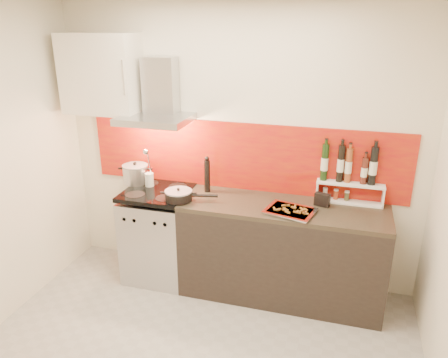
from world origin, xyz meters
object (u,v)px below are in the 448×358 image
(range_stove, at_px, (159,235))
(pepper_mill, at_px, (207,175))
(counter, at_px, (282,251))
(baking_tray, at_px, (290,211))
(stock_pot, at_px, (136,174))
(saute_pan, at_px, (179,195))

(range_stove, bearing_deg, pepper_mill, 16.35)
(counter, xyz_separation_m, baking_tray, (0.07, -0.12, 0.47))
(stock_pot, distance_m, saute_pan, 0.63)
(baking_tray, bearing_deg, saute_pan, -178.45)
(saute_pan, height_order, pepper_mill, pepper_mill)
(counter, distance_m, stock_pot, 1.58)
(pepper_mill, bearing_deg, baking_tray, -17.29)
(pepper_mill, bearing_deg, stock_pot, -179.98)
(pepper_mill, bearing_deg, saute_pan, -121.01)
(range_stove, distance_m, pepper_mill, 0.79)
(range_stove, bearing_deg, stock_pot, 154.48)
(counter, distance_m, pepper_mill, 0.97)
(counter, bearing_deg, baking_tray, -60.21)
(range_stove, bearing_deg, baking_tray, -5.38)
(saute_pan, distance_m, baking_tray, 0.98)
(stock_pot, height_order, pepper_mill, pepper_mill)
(range_stove, relative_size, saute_pan, 1.95)
(counter, distance_m, saute_pan, 1.05)
(saute_pan, distance_m, pepper_mill, 0.35)
(range_stove, xyz_separation_m, baking_tray, (1.27, -0.12, 0.47))
(stock_pot, distance_m, baking_tray, 1.57)
(baking_tray, bearing_deg, pepper_mill, 162.71)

